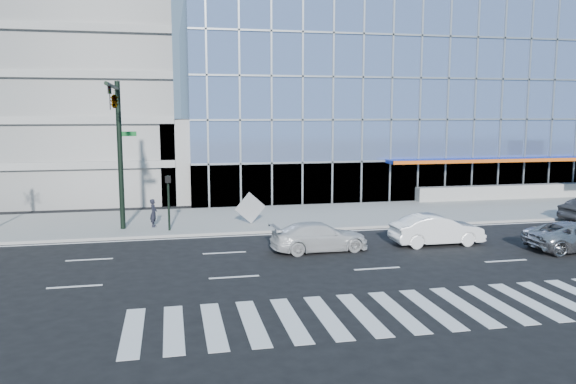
% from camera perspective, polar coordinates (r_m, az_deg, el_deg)
% --- Properties ---
extents(ground, '(160.00, 160.00, 0.00)m').
position_cam_1_polar(ground, '(27.64, 6.07, -5.54)').
color(ground, black).
rests_on(ground, ground).
extents(sidewalk, '(120.00, 8.00, 0.15)m').
position_cam_1_polar(sidewalk, '(35.15, 2.05, -2.46)').
color(sidewalk, gray).
rests_on(sidewalk, ground).
extents(theatre_building, '(42.00, 26.00, 15.00)m').
position_cam_1_polar(theatre_building, '(56.20, 11.68, 8.90)').
color(theatre_building, '#7D98D0').
rests_on(theatre_building, ground).
extents(parking_garage, '(24.00, 24.00, 20.00)m').
position_cam_1_polar(parking_garage, '(52.96, -25.08, 11.10)').
color(parking_garage, gray).
rests_on(parking_garage, ground).
extents(ramp_block, '(6.00, 8.00, 6.00)m').
position_cam_1_polar(ramp_block, '(43.74, -8.80, 3.38)').
color(ramp_block, gray).
rests_on(ramp_block, ground).
extents(traffic_signal, '(1.14, 5.74, 8.00)m').
position_cam_1_polar(traffic_signal, '(30.23, -17.05, 7.11)').
color(traffic_signal, black).
rests_on(traffic_signal, sidewalk).
extents(ped_signal_post, '(0.30, 0.33, 3.00)m').
position_cam_1_polar(ped_signal_post, '(30.79, -12.06, -0.22)').
color(ped_signal_post, black).
rests_on(ped_signal_post, sidewalk).
extents(white_suv, '(4.76, 2.20, 1.35)m').
position_cam_1_polar(white_suv, '(26.58, 3.21, -4.56)').
color(white_suv, silver).
rests_on(white_suv, ground).
extents(white_sedan, '(4.53, 1.58, 1.49)m').
position_cam_1_polar(white_sedan, '(28.71, 14.87, -3.73)').
color(white_sedan, white).
rests_on(white_sedan, ground).
extents(pedestrian, '(0.46, 0.62, 1.57)m').
position_cam_1_polar(pedestrian, '(32.22, -13.50, -2.08)').
color(pedestrian, black).
rests_on(pedestrian, sidewalk).
extents(tilted_panel, '(1.83, 0.27, 1.84)m').
position_cam_1_polar(tilted_panel, '(32.27, -3.86, -1.62)').
color(tilted_panel, '#A2A2A2').
rests_on(tilted_panel, sidewalk).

